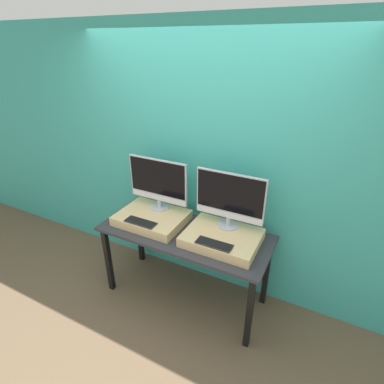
% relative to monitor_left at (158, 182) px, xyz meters
% --- Properties ---
extents(ground_plane, '(12.00, 12.00, 0.00)m').
position_rel_monitor_left_xyz_m(ground_plane, '(0.37, -0.48, -1.16)').
color(ground_plane, brown).
extents(wall_back, '(8.00, 0.04, 2.60)m').
position_rel_monitor_left_xyz_m(wall_back, '(0.37, 0.25, 0.14)').
color(wall_back, teal).
rests_on(wall_back, ground_plane).
extents(workbench, '(1.62, 0.67, 0.79)m').
position_rel_monitor_left_xyz_m(workbench, '(0.37, -0.15, -0.46)').
color(workbench, '#2D2D33').
rests_on(workbench, ground_plane).
extents(wooden_riser_left, '(0.65, 0.50, 0.09)m').
position_rel_monitor_left_xyz_m(wooden_riser_left, '(0.00, -0.14, -0.33)').
color(wooden_riser_left, '#D6B77F').
rests_on(wooden_riser_left, workbench).
extents(monitor_left, '(0.63, 0.20, 0.52)m').
position_rel_monitor_left_xyz_m(monitor_left, '(0.00, 0.00, 0.00)').
color(monitor_left, '#B2B2B7').
rests_on(monitor_left, wooden_riser_left).
extents(keyboard_left, '(0.31, 0.11, 0.01)m').
position_rel_monitor_left_xyz_m(keyboard_left, '(-0.00, -0.32, -0.28)').
color(keyboard_left, '#2D2D2D').
rests_on(keyboard_left, wooden_riser_left).
extents(wooden_riser_right, '(0.65, 0.50, 0.09)m').
position_rel_monitor_left_xyz_m(wooden_riser_right, '(0.74, -0.14, -0.33)').
color(wooden_riser_right, '#D6B77F').
rests_on(wooden_riser_right, workbench).
extents(monitor_right, '(0.63, 0.20, 0.52)m').
position_rel_monitor_left_xyz_m(monitor_right, '(0.74, 0.00, 0.00)').
color(monitor_right, '#B2B2B7').
rests_on(monitor_right, wooden_riser_right).
extents(keyboard_right, '(0.31, 0.11, 0.01)m').
position_rel_monitor_left_xyz_m(keyboard_right, '(0.74, -0.32, -0.28)').
color(keyboard_right, '#2D2D2D').
rests_on(keyboard_right, wooden_riser_right).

